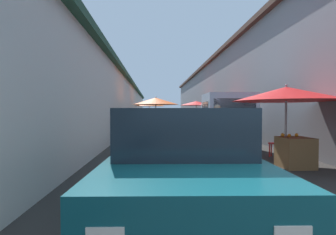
# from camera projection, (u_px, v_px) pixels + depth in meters

# --- Properties ---
(ground) EXTENTS (90.00, 90.00, 0.00)m
(ground) POSITION_uv_depth(u_px,v_px,m) (177.00, 135.00, 14.95)
(ground) COLOR #33302D
(building_left_whitewash) EXTENTS (49.80, 7.50, 3.83)m
(building_left_whitewash) POSITION_uv_depth(u_px,v_px,m) (75.00, 104.00, 16.75)
(building_left_whitewash) COLOR silver
(building_left_whitewash) RESTS_ON ground
(building_right_concrete) EXTENTS (49.80, 7.50, 5.67)m
(building_right_concrete) POSITION_uv_depth(u_px,v_px,m) (268.00, 91.00, 17.53)
(building_right_concrete) COLOR gray
(building_right_concrete) RESTS_ON ground
(fruit_stall_far_left) EXTENTS (2.52, 2.52, 2.25)m
(fruit_stall_far_left) POSITION_uv_depth(u_px,v_px,m) (156.00, 106.00, 13.53)
(fruit_stall_far_left) COLOR #9E9EA3
(fruit_stall_far_left) RESTS_ON ground
(fruit_stall_far_right) EXTENTS (2.58, 2.58, 2.30)m
(fruit_stall_far_right) POSITION_uv_depth(u_px,v_px,m) (221.00, 105.00, 13.66)
(fruit_stall_far_right) COLOR #9E9EA3
(fruit_stall_far_right) RESTS_ON ground
(fruit_stall_mid_lane) EXTENTS (2.76, 2.76, 2.36)m
(fruit_stall_mid_lane) POSITION_uv_depth(u_px,v_px,m) (196.00, 106.00, 20.65)
(fruit_stall_mid_lane) COLOR #9E9EA3
(fruit_stall_mid_lane) RESTS_ON ground
(fruit_stall_near_right) EXTENTS (2.72, 2.72, 2.13)m
(fruit_stall_near_right) POSITION_uv_depth(u_px,v_px,m) (287.00, 101.00, 6.34)
(fruit_stall_near_right) COLOR #9E9EA3
(fruit_stall_near_right) RESTS_ON ground
(fruit_stall_near_left) EXTENTS (2.60, 2.60, 2.37)m
(fruit_stall_near_left) POSITION_uv_depth(u_px,v_px,m) (150.00, 106.00, 20.94)
(fruit_stall_near_left) COLOR #9E9EA3
(fruit_stall_near_left) RESTS_ON ground
(hatchback_car) EXTENTS (3.98, 2.07, 1.45)m
(hatchback_car) POSITION_uv_depth(u_px,v_px,m) (180.00, 159.00, 3.51)
(hatchback_car) COLOR #0F4C56
(hatchback_car) RESTS_ON ground
(delivery_truck) EXTENTS (4.94, 2.02, 2.08)m
(delivery_truck) POSITION_uv_depth(u_px,v_px,m) (223.00, 121.00, 9.89)
(delivery_truck) COLOR black
(delivery_truck) RESTS_ON ground
(vendor_by_crates) EXTENTS (0.31, 0.64, 1.65)m
(vendor_by_crates) POSITION_uv_depth(u_px,v_px,m) (217.00, 125.00, 8.36)
(vendor_by_crates) COLOR #665B4C
(vendor_by_crates) RESTS_ON ground
(vendor_in_shade) EXTENTS (0.56, 0.39, 1.56)m
(vendor_in_shade) POSITION_uv_depth(u_px,v_px,m) (218.00, 120.00, 14.91)
(vendor_in_shade) COLOR #665B4C
(vendor_in_shade) RESTS_ON ground
(parked_scooter) EXTENTS (1.69, 0.33, 1.14)m
(parked_scooter) POSITION_uv_depth(u_px,v_px,m) (153.00, 126.00, 16.56)
(parked_scooter) COLOR black
(parked_scooter) RESTS_ON ground
(plastic_stool) EXTENTS (0.30, 0.30, 0.43)m
(plastic_stool) POSITION_uv_depth(u_px,v_px,m) (273.00, 146.00, 7.69)
(plastic_stool) COLOR red
(plastic_stool) RESTS_ON ground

